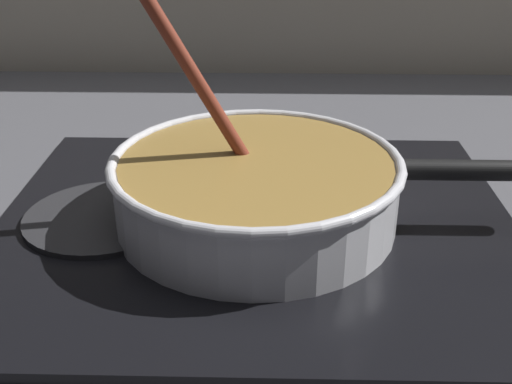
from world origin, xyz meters
name	(u,v)px	position (x,y,z in m)	size (l,w,h in m)	color
ground	(262,343)	(0.00, 0.00, -0.02)	(2.40, 1.60, 0.04)	#4C4C51
hob_plate	(256,226)	(-0.01, 0.16, 0.01)	(0.56, 0.48, 0.01)	black
burner_ring	(256,218)	(-0.01, 0.16, 0.02)	(0.17, 0.17, 0.01)	#592D0C
spare_burner	(102,217)	(-0.18, 0.16, 0.01)	(0.17, 0.17, 0.01)	#262628
cooking_pan	(257,187)	(-0.01, 0.16, 0.05)	(0.46, 0.31, 0.31)	silver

